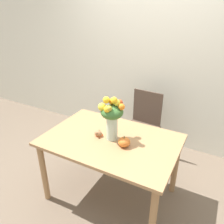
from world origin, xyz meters
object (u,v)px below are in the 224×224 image
object	(u,v)px
flower_vase	(112,116)
dining_chair_near_window	(142,125)
turkey_figurine	(99,133)
pumpkin	(124,142)

from	to	relation	value
flower_vase	dining_chair_near_window	xyz separation A→B (m)	(0.01, 0.82, -0.50)
dining_chair_near_window	turkey_figurine	bearing A→B (deg)	-95.94
pumpkin	dining_chair_near_window	distance (m)	0.94
flower_vase	dining_chair_near_window	bearing A→B (deg)	89.20
pumpkin	dining_chair_near_window	world-z (taller)	dining_chair_near_window
dining_chair_near_window	flower_vase	bearing A→B (deg)	-86.47
pumpkin	dining_chair_near_window	bearing A→B (deg)	99.55
turkey_figurine	dining_chair_near_window	bearing A→B (deg)	79.73
flower_vase	pumpkin	size ratio (longest dim) A/B	3.89
turkey_figurine	dining_chair_near_window	size ratio (longest dim) A/B	0.12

